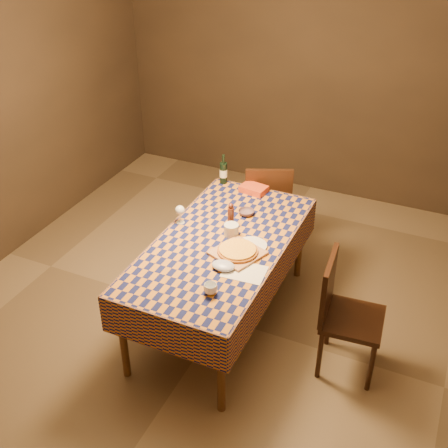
# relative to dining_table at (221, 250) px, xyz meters

# --- Properties ---
(room) EXTENTS (5.00, 5.10, 2.70)m
(room) POSITION_rel_dining_table_xyz_m (0.00, 0.00, 0.66)
(room) COLOR brown
(room) RESTS_ON ground
(dining_table) EXTENTS (0.94, 1.84, 0.77)m
(dining_table) POSITION_rel_dining_table_xyz_m (0.00, 0.00, 0.00)
(dining_table) COLOR brown
(dining_table) RESTS_ON ground
(cutting_board) EXTENTS (0.41, 0.41, 0.02)m
(cutting_board) POSITION_rel_dining_table_xyz_m (0.17, -0.10, 0.09)
(cutting_board) COLOR #B17B53
(cutting_board) RESTS_ON dining_table
(pizza) EXTENTS (0.32, 0.32, 0.03)m
(pizza) POSITION_rel_dining_table_xyz_m (0.17, -0.10, 0.11)
(pizza) COLOR #9F561A
(pizza) RESTS_ON cutting_board
(pepper_mill) EXTENTS (0.07, 0.07, 0.21)m
(pepper_mill) POSITION_rel_dining_table_xyz_m (-0.02, 0.22, 0.17)
(pepper_mill) COLOR #4E1F12
(pepper_mill) RESTS_ON dining_table
(bowl) EXTENTS (0.16, 0.16, 0.04)m
(bowl) POSITION_rel_dining_table_xyz_m (0.02, 0.44, 0.10)
(bowl) COLOR #5D444E
(bowl) RESTS_ON dining_table
(wine_glass) EXTENTS (0.08, 0.08, 0.15)m
(wine_glass) POSITION_rel_dining_table_xyz_m (-0.41, 0.11, 0.19)
(wine_glass) COLOR silver
(wine_glass) RESTS_ON dining_table
(wine_bottle) EXTENTS (0.07, 0.07, 0.27)m
(wine_bottle) POSITION_rel_dining_table_xyz_m (-0.38, 0.87, 0.18)
(wine_bottle) COLOR black
(wine_bottle) RESTS_ON dining_table
(deli_tub) EXTENTS (0.14, 0.14, 0.09)m
(deli_tub) POSITION_rel_dining_table_xyz_m (0.03, 0.12, 0.12)
(deli_tub) COLOR silver
(deli_tub) RESTS_ON dining_table
(takeout_container) EXTENTS (0.24, 0.19, 0.06)m
(takeout_container) POSITION_rel_dining_table_xyz_m (-0.07, 0.82, 0.10)
(takeout_container) COLOR #C83F1A
(takeout_container) RESTS_ON dining_table
(white_plate) EXTENTS (0.30, 0.30, 0.01)m
(white_plate) POSITION_rel_dining_table_xyz_m (0.23, 0.04, 0.08)
(white_plate) COLOR silver
(white_plate) RESTS_ON dining_table
(tumbler) EXTENTS (0.10, 0.10, 0.07)m
(tumbler) POSITION_rel_dining_table_xyz_m (0.19, -0.58, 0.11)
(tumbler) COLOR white
(tumbler) RESTS_ON dining_table
(flour_patch) EXTENTS (0.31, 0.25, 0.00)m
(flour_patch) POSITION_rel_dining_table_xyz_m (0.30, -0.27, 0.08)
(flour_patch) COLOR white
(flour_patch) RESTS_ON dining_table
(flour_bag) EXTENTS (0.19, 0.16, 0.05)m
(flour_bag) POSITION_rel_dining_table_xyz_m (0.15, -0.30, 0.10)
(flour_bag) COLOR #ACB4DC
(flour_bag) RESTS_ON dining_table
(chair_far) EXTENTS (0.55, 0.56, 0.93)m
(chair_far) POSITION_rel_dining_table_xyz_m (-0.03, 1.08, -0.17)
(chair_far) COLOR black
(chair_far) RESTS_ON ground
(chair_right) EXTENTS (0.46, 0.46, 0.93)m
(chair_right) POSITION_rel_dining_table_xyz_m (0.98, -0.08, -0.17)
(chair_right) COLOR black
(chair_right) RESTS_ON ground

